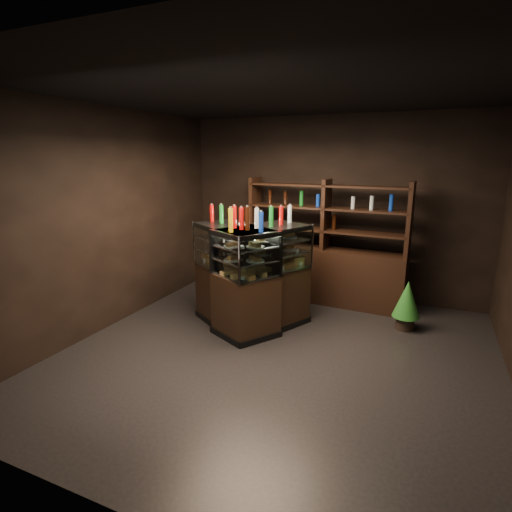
# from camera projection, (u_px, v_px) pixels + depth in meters

# --- Properties ---
(ground) EXTENTS (5.00, 5.00, 0.00)m
(ground) POSITION_uv_depth(u_px,v_px,m) (278.00, 355.00, 4.84)
(ground) COLOR black
(ground) RESTS_ON ground
(room_shell) EXTENTS (5.02, 5.02, 3.01)m
(room_shell) POSITION_uv_depth(u_px,v_px,m) (280.00, 194.00, 4.37)
(room_shell) COLOR black
(room_shell) RESTS_ON ground
(display_case) EXTENTS (1.68, 1.48, 1.44)m
(display_case) POSITION_uv_depth(u_px,v_px,m) (249.00, 294.00, 5.55)
(display_case) COLOR black
(display_case) RESTS_ON ground
(food_display) EXTENTS (1.27, 1.17, 0.44)m
(food_display) POSITION_uv_depth(u_px,v_px,m) (249.00, 254.00, 5.40)
(food_display) COLOR #B06E3F
(food_display) RESTS_ON display_case
(bottles_top) EXTENTS (1.11, 1.02, 0.30)m
(bottles_top) POSITION_uv_depth(u_px,v_px,m) (248.00, 216.00, 5.28)
(bottles_top) COLOR #147223
(bottles_top) RESTS_ON display_case
(potted_conifer) EXTENTS (0.37, 0.37, 0.79)m
(potted_conifer) POSITION_uv_depth(u_px,v_px,m) (407.00, 298.00, 5.46)
(potted_conifer) COLOR black
(potted_conifer) RESTS_ON ground
(back_shelving) EXTENTS (2.58, 0.56, 2.00)m
(back_shelving) POSITION_uv_depth(u_px,v_px,m) (324.00, 266.00, 6.51)
(back_shelving) COLOR black
(back_shelving) RESTS_ON ground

